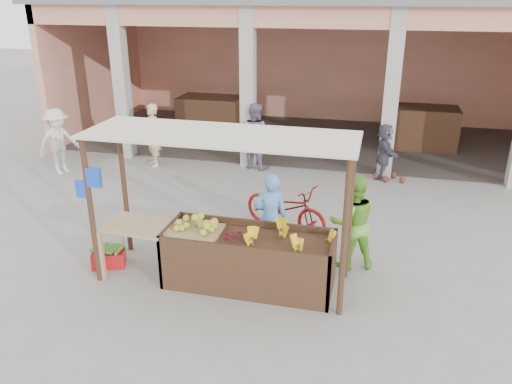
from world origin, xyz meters
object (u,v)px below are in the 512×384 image
(fruit_stall, at_px, (249,262))
(vendor_blue, at_px, (270,215))
(side_table, at_px, (138,232))
(vendor_green, at_px, (353,220))
(red_crate, at_px, (109,258))
(motorcycle, at_px, (286,206))

(fruit_stall, xyz_separation_m, vendor_blue, (0.15, 0.85, 0.43))
(side_table, height_order, vendor_green, vendor_green)
(red_crate, height_order, vendor_blue, vendor_blue)
(vendor_blue, height_order, vendor_green, vendor_green)
(red_crate, distance_m, vendor_blue, 2.80)
(vendor_blue, xyz_separation_m, motorcycle, (0.04, 1.18, -0.33))
(fruit_stall, distance_m, red_crate, 2.45)
(fruit_stall, relative_size, vendor_blue, 1.56)
(motorcycle, bearing_deg, fruit_stall, -160.87)
(fruit_stall, xyz_separation_m, vendor_green, (1.49, 0.96, 0.45))
(side_table, height_order, motorcycle, motorcycle)
(side_table, relative_size, vendor_blue, 0.69)
(vendor_blue, distance_m, motorcycle, 1.22)
(side_table, distance_m, red_crate, 0.90)
(red_crate, bearing_deg, vendor_green, -8.25)
(fruit_stall, bearing_deg, vendor_blue, 80.29)
(side_table, distance_m, motorcycle, 2.92)
(side_table, bearing_deg, red_crate, 174.42)
(fruit_stall, relative_size, red_crate, 4.96)
(red_crate, bearing_deg, motorcycle, 15.68)
(side_table, height_order, red_crate, side_table)
(fruit_stall, height_order, motorcycle, motorcycle)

